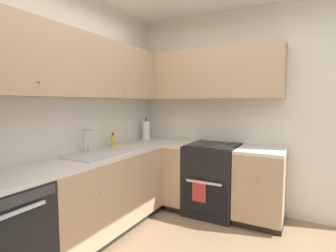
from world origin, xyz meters
name	(u,v)px	position (x,y,z in m)	size (l,w,h in m)	color
wall_back	(45,115)	(0.00, 1.48, 1.31)	(3.68, 0.05, 2.61)	silver
wall_right	(242,112)	(1.81, 0.00, 1.31)	(0.05, 3.02, 2.61)	silver
lower_cabinets_back	(102,195)	(0.40, 1.16, 0.43)	(1.57, 0.62, 0.85)	tan
countertop_back	(101,155)	(0.40, 1.16, 0.87)	(2.77, 0.60, 0.04)	beige
lower_cabinets_right	(232,183)	(1.49, 0.03, 0.43)	(0.62, 1.43, 0.85)	tan
countertop_right	(233,148)	(1.49, 0.03, 0.87)	(0.60, 1.43, 0.03)	beige
oven_range	(213,178)	(1.51, 0.28, 0.45)	(0.68, 0.62, 1.04)	black
upper_cabinets_back	(77,66)	(0.24, 1.30, 1.79)	(2.45, 0.34, 0.63)	tan
upper_cabinets_right	(204,75)	(1.63, 0.47, 1.79)	(0.32, 1.98, 0.63)	tan
sink	(101,158)	(0.37, 1.13, 0.84)	(0.71, 0.40, 0.10)	#B7B7BC
faucet	(86,138)	(0.38, 1.34, 1.04)	(0.07, 0.16, 0.26)	silver
soap_bottle	(113,141)	(0.81, 1.34, 0.96)	(0.05, 0.05, 0.17)	gold
paper_towel_roll	(146,130)	(1.53, 1.32, 1.02)	(0.11, 0.11, 0.33)	white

